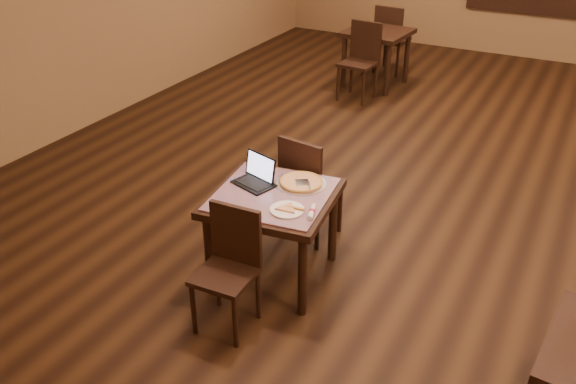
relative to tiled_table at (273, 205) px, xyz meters
The scene contains 15 objects.
ground 2.51m from the tiled_table, 81.40° to the left, with size 10.00×10.00×0.00m, color black.
wall_front 2.76m from the tiled_table, 82.07° to the right, with size 8.00×0.02×3.00m, color #846143.
tiled_table is the anchor object (origin of this frame).
chair_main_near 0.64m from the tiled_table, 90.33° to the right, with size 0.41×0.41×0.92m.
chair_main_far 0.62m from the tiled_table, 91.20° to the left, with size 0.49×0.49×0.99m.
laptop 0.27m from the tiled_table, 153.37° to the left, with size 0.37×0.33×0.22m.
plate 0.31m from the tiled_table, 39.29° to the right, with size 0.25×0.25×0.01m, color white.
pizza_slice 0.31m from the tiled_table, 39.29° to the right, with size 0.18×0.18×0.02m, color #F8E9A5, non-canonical shape.
pizza_pan 0.29m from the tiled_table, 63.43° to the left, with size 0.40×0.40×0.01m, color silver.
pizza_whole 0.29m from the tiled_table, 63.43° to the left, with size 0.34×0.34×0.02m.
spatula 0.29m from the tiled_table, 57.53° to the left, with size 0.10×0.25×0.01m, color silver.
napkin_roll 0.44m from the tiled_table, 19.29° to the right, with size 0.09×0.19×0.04m.
other_table_b 4.95m from the tiled_table, 101.46° to the left, with size 0.93×0.93×0.81m.
other_table_b_chair_near 4.35m from the tiled_table, 102.96° to the left, with size 0.49×0.49×1.05m.
other_table_b_chair_far 5.56m from the tiled_table, 100.28° to the left, with size 0.49×0.49×1.05m.
Camera 1 is at (1.65, -5.94, 3.03)m, focal length 38.00 mm.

